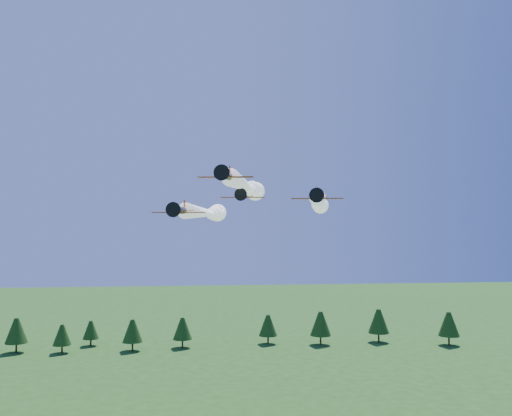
{
  "coord_description": "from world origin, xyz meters",
  "views": [
    {
      "loc": [
        -6.5,
        -84.91,
        42.38
      ],
      "look_at": [
        2.4,
        0.0,
        44.53
      ],
      "focal_mm": 40.0,
      "sensor_mm": 36.0,
      "label": 1
    }
  ],
  "objects": [
    {
      "name": "plane_right",
      "position": [
        17.79,
        26.38,
        46.22
      ],
      "size": [
        16.34,
        52.1,
        3.7
      ],
      "rotation": [
        0.0,
        0.0,
        -0.22
      ],
      "color": "black",
      "rests_on": "ground"
    },
    {
      "name": "treeline",
      "position": [
        -3.44,
        109.43,
        6.92
      ],
      "size": [
        163.91,
        18.14,
        11.79
      ],
      "color": "#382314",
      "rests_on": "ground"
    },
    {
      "name": "plane_slot",
      "position": [
        1.01,
        7.13,
        46.73
      ],
      "size": [
        7.26,
        7.94,
        2.53
      ],
      "rotation": [
        0.0,
        0.0,
        -0.18
      ],
      "color": "black",
      "rests_on": "ground"
    },
    {
      "name": "plane_left",
      "position": [
        -4.61,
        24.39,
        44.19
      ],
      "size": [
        12.77,
        42.67,
        3.7
      ],
      "rotation": [
        0.0,
        0.0,
        -0.19
      ],
      "color": "black",
      "rests_on": "ground"
    },
    {
      "name": "plane_lead",
      "position": [
        2.25,
        14.24,
        48.63
      ],
      "size": [
        13.22,
        43.4,
        3.7
      ],
      "rotation": [
        0.0,
        0.0,
        -0.2
      ],
      "color": "black",
      "rests_on": "ground"
    }
  ]
}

